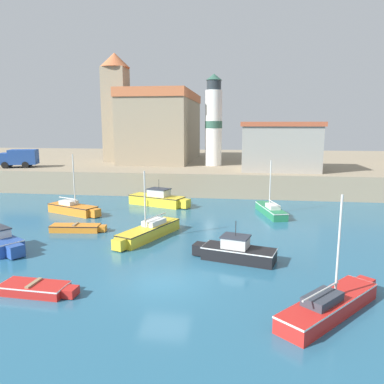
% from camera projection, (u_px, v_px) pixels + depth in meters
% --- Properties ---
extents(ground_plane, '(200.00, 200.00, 0.00)m').
position_uv_depth(ground_plane, '(164.00, 282.00, 18.94)').
color(ground_plane, '#28607F').
extents(quay_seawall, '(120.00, 40.00, 2.60)m').
position_uv_depth(quay_seawall, '(218.00, 166.00, 59.66)').
color(quay_seawall, gray).
rests_on(quay_seawall, ground).
extents(dinghy_orange_0, '(4.18, 1.49, 0.59)m').
position_uv_depth(dinghy_orange_0, '(77.00, 228.00, 27.83)').
color(dinghy_orange_0, orange).
rests_on(dinghy_orange_0, ground).
extents(sailboat_red_1, '(5.12, 5.64, 5.07)m').
position_uv_depth(sailboat_red_1, '(330.00, 304.00, 15.65)').
color(sailboat_red_1, red).
rests_on(sailboat_red_1, ground).
extents(sailboat_yellow_2, '(3.50, 6.40, 4.77)m').
position_uv_depth(sailboat_yellow_2, '(149.00, 231.00, 26.20)').
color(sailboat_yellow_2, yellow).
rests_on(sailboat_yellow_2, ground).
extents(motorboat_yellow_3, '(6.42, 3.61, 2.59)m').
position_uv_depth(motorboat_yellow_3, '(158.00, 199.00, 36.77)').
color(motorboat_yellow_3, yellow).
rests_on(motorboat_yellow_3, ground).
extents(sailboat_orange_4, '(5.51, 3.26, 5.32)m').
position_uv_depth(sailboat_orange_4, '(74.00, 208.00, 33.30)').
color(sailboat_orange_4, orange).
rests_on(sailboat_orange_4, ground).
extents(sailboat_green_5, '(2.55, 5.87, 4.79)m').
position_uv_depth(sailboat_green_5, '(270.00, 210.00, 33.03)').
color(sailboat_green_5, '#237A4C').
rests_on(sailboat_green_5, ground).
extents(dinghy_red_7, '(3.79, 1.51, 0.55)m').
position_uv_depth(dinghy_red_7, '(37.00, 288.00, 17.60)').
color(dinghy_red_7, red).
rests_on(dinghy_red_7, ground).
extents(motorboat_black_9, '(5.06, 2.62, 2.37)m').
position_uv_depth(motorboat_black_9, '(236.00, 251.00, 21.91)').
color(motorboat_black_9, black).
rests_on(motorboat_black_9, ground).
extents(church, '(12.86, 17.76, 15.03)m').
position_uv_depth(church, '(158.00, 124.00, 54.89)').
color(church, gray).
rests_on(church, quay_seawall).
extents(lighthouse, '(2.20, 2.20, 11.51)m').
position_uv_depth(lighthouse, '(214.00, 122.00, 47.76)').
color(lighthouse, silver).
rests_on(lighthouse, quay_seawall).
extents(harbor_shed_near_wharf, '(9.05, 7.05, 5.54)m').
position_uv_depth(harbor_shed_near_wharf, '(279.00, 146.00, 43.41)').
color(harbor_shed_near_wharf, gray).
rests_on(harbor_shed_near_wharf, quay_seawall).
extents(truck_on_quay, '(4.71, 3.20, 2.20)m').
position_uv_depth(truck_on_quay, '(19.00, 158.00, 46.24)').
color(truck_on_quay, '#234793').
rests_on(truck_on_quay, quay_seawall).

